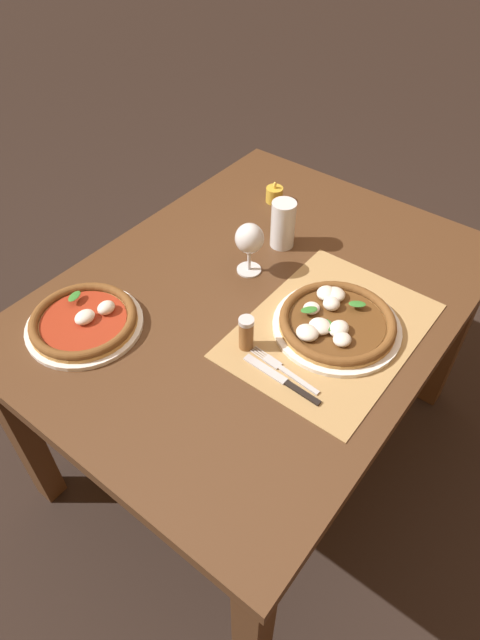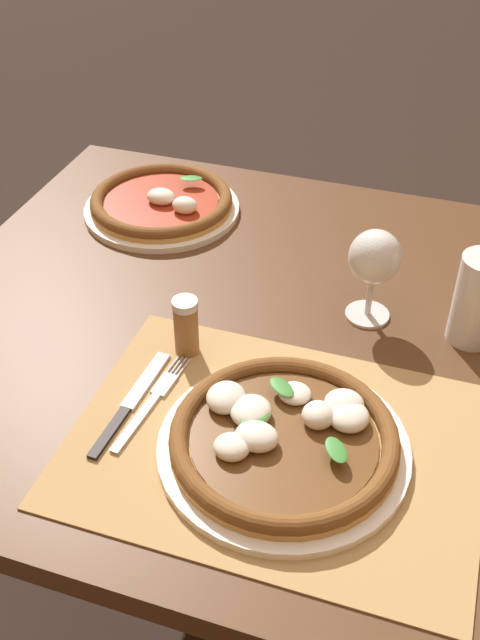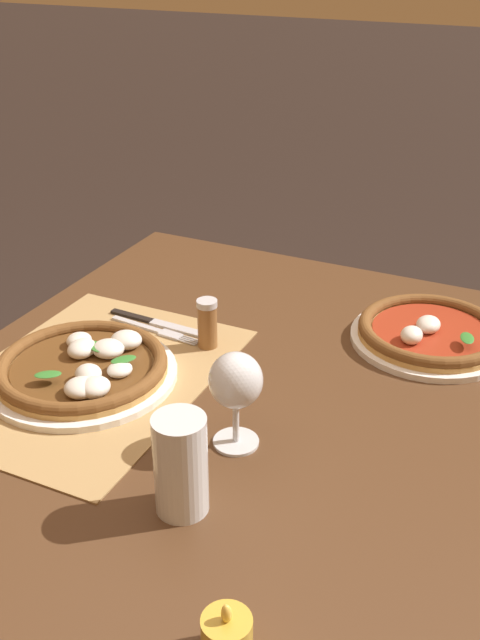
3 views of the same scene
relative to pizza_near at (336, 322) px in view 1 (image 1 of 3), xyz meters
name	(u,v)px [view 1 (image 1 of 3)]	position (x,y,z in m)	size (l,w,h in m)	color
ground_plane	(254,439)	(-0.01, 0.24, -0.76)	(24.00, 24.00, 0.00)	black
dining_table	(258,317)	(-0.01, 0.24, -0.12)	(1.29, 0.98, 0.74)	#4C301C
paper_placemat	(331,330)	(-0.01, 0.01, -0.02)	(0.53, 0.39, 0.00)	#A88451
pizza_near	(336,322)	(0.00, 0.00, 0.00)	(0.33, 0.33, 0.05)	white
pizza_far	(84,321)	(-0.38, 0.51, 0.00)	(0.30, 0.30, 0.05)	white
wine_glass	(249,240)	(0.05, 0.31, 0.08)	(0.08, 0.08, 0.16)	silver
pint_glass	(283,225)	(0.21, 0.31, 0.05)	(0.07, 0.07, 0.15)	silver
fork	(284,370)	(-0.19, 0.02, -0.02)	(0.04, 0.20, 0.00)	#B7B7BC
knife	(281,379)	(-0.22, 0.01, -0.02)	(0.03, 0.22, 0.01)	black
votive_candle	(274,195)	(0.39, 0.46, 0.00)	(0.06, 0.06, 0.07)	gold
pepper_shaker	(246,333)	(-0.19, 0.14, 0.03)	(0.04, 0.04, 0.10)	brown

